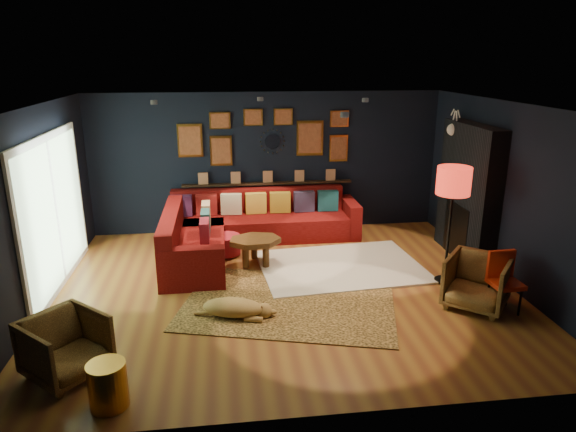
{
  "coord_description": "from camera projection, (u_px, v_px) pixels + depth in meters",
  "views": [
    {
      "loc": [
        -0.82,
        -6.7,
        3.21
      ],
      "look_at": [
        0.08,
        0.3,
        1.01
      ],
      "focal_mm": 32.0,
      "sensor_mm": 36.0,
      "label": 1
    }
  ],
  "objects": [
    {
      "name": "floor",
      "position": [
        285.0,
        289.0,
        7.39
      ],
      "size": [
        6.5,
        6.5,
        0.0
      ],
      "primitive_type": "plane",
      "color": "#915E25",
      "rests_on": "ground"
    },
    {
      "name": "room_walls",
      "position": [
        285.0,
        181.0,
        6.92
      ],
      "size": [
        6.5,
        6.5,
        6.5
      ],
      "color": "black",
      "rests_on": "ground"
    },
    {
      "name": "sectional",
      "position": [
        238.0,
        229.0,
        8.94
      ],
      "size": [
        3.41,
        2.69,
        0.86
      ],
      "color": "maroon",
      "rests_on": "ground"
    },
    {
      "name": "ledge",
      "position": [
        268.0,
        183.0,
        9.66
      ],
      "size": [
        3.2,
        0.12,
        0.04
      ],
      "primitive_type": "cube",
      "color": "black",
      "rests_on": "room_walls"
    },
    {
      "name": "gallery_wall",
      "position": [
        266.0,
        136.0,
        9.43
      ],
      "size": [
        3.15,
        0.04,
        1.02
      ],
      "color": "#C3852D",
      "rests_on": "room_walls"
    },
    {
      "name": "sunburst_mirror",
      "position": [
        273.0,
        142.0,
        9.48
      ],
      "size": [
        0.47,
        0.16,
        0.47
      ],
      "color": "silver",
      "rests_on": "room_walls"
    },
    {
      "name": "fireplace",
      "position": [
        467.0,
        197.0,
        8.32
      ],
      "size": [
        0.31,
        1.6,
        2.2
      ],
      "color": "black",
      "rests_on": "ground"
    },
    {
      "name": "deer_head",
      "position": [
        463.0,
        129.0,
        8.49
      ],
      "size": [
        0.5,
        0.28,
        0.45
      ],
      "color": "white",
      "rests_on": "fireplace"
    },
    {
      "name": "sliding_door",
      "position": [
        54.0,
        212.0,
        7.24
      ],
      "size": [
        0.06,
        2.8,
        2.2
      ],
      "color": "white",
      "rests_on": "ground"
    },
    {
      "name": "ceiling_spots",
      "position": [
        278.0,
        103.0,
        7.39
      ],
      "size": [
        3.3,
        2.5,
        0.06
      ],
      "color": "black",
      "rests_on": "room_walls"
    },
    {
      "name": "shag_rug",
      "position": [
        341.0,
        266.0,
        8.15
      ],
      "size": [
        2.65,
        2.02,
        0.03
      ],
      "primitive_type": "cube",
      "rotation": [
        0.0,
        0.0,
        0.08
      ],
      "color": "silver",
      "rests_on": "ground"
    },
    {
      "name": "leopard_rug",
      "position": [
        289.0,
        302.0,
        6.98
      ],
      "size": [
        3.24,
        2.68,
        0.02
      ],
      "primitive_type": "cube",
      "rotation": [
        0.0,
        0.0,
        -0.27
      ],
      "color": "#C18E47",
      "rests_on": "ground"
    },
    {
      "name": "coffee_table",
      "position": [
        255.0,
        243.0,
        8.13
      ],
      "size": [
        0.91,
        0.72,
        0.42
      ],
      "rotation": [
        0.0,
        0.0,
        0.11
      ],
      "color": "#583715",
      "rests_on": "shag_rug"
    },
    {
      "name": "pouf",
      "position": [
        226.0,
        244.0,
        8.59
      ],
      "size": [
        0.49,
        0.49,
        0.32
      ],
      "primitive_type": "cylinder",
      "color": "maroon",
      "rests_on": "shag_rug"
    },
    {
      "name": "armchair_left",
      "position": [
        65.0,
        344.0,
        5.29
      ],
      "size": [
        0.98,
        0.98,
        0.74
      ],
      "primitive_type": "imported",
      "rotation": [
        0.0,
        0.0,
        0.83
      ],
      "color": "#C89145",
      "rests_on": "ground"
    },
    {
      "name": "armchair_right",
      "position": [
        477.0,
        280.0,
        6.77
      ],
      "size": [
        1.03,
        1.03,
        0.78
      ],
      "primitive_type": "imported",
      "rotation": [
        0.0,
        0.0,
        -0.7
      ],
      "color": "#C89145",
      "rests_on": "ground"
    },
    {
      "name": "gold_stool",
      "position": [
        108.0,
        385.0,
        4.86
      ],
      "size": [
        0.37,
        0.37,
        0.46
      ],
      "primitive_type": "cylinder",
      "color": "#C3852D",
      "rests_on": "ground"
    },
    {
      "name": "orange_chair",
      "position": [
        503.0,
        277.0,
        6.67
      ],
      "size": [
        0.39,
        0.39,
        0.8
      ],
      "rotation": [
        0.0,
        0.0,
        0.05
      ],
      "color": "black",
      "rests_on": "ground"
    },
    {
      "name": "floor_lamp",
      "position": [
        453.0,
        186.0,
        7.2
      ],
      "size": [
        0.48,
        0.48,
        1.74
      ],
      "color": "black",
      "rests_on": "ground"
    },
    {
      "name": "dog",
      "position": [
        233.0,
        304.0,
        6.54
      ],
      "size": [
        1.16,
        0.77,
        0.34
      ],
      "primitive_type": null,
      "rotation": [
        0.0,
        0.0,
        -0.24
      ],
      "color": "tan",
      "rests_on": "leopard_rug"
    }
  ]
}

